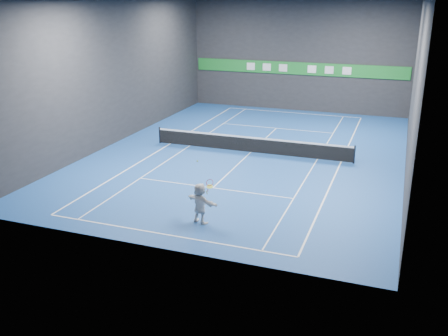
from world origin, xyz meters
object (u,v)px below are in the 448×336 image
(player, at_px, (200,203))
(tennis_racket, at_px, (209,184))
(tennis_ball, at_px, (197,161))
(tennis_net, at_px, (251,144))

(player, distance_m, tennis_racket, 0.97)
(tennis_ball, bearing_deg, tennis_racket, -15.54)
(tennis_ball, height_order, tennis_racket, tennis_ball)
(tennis_ball, relative_size, tennis_net, 0.01)
(player, relative_size, tennis_ball, 27.07)
(tennis_net, bearing_deg, tennis_racket, -82.40)
(player, bearing_deg, tennis_net, -62.63)
(tennis_net, bearing_deg, player, -84.65)
(tennis_ball, distance_m, tennis_net, 10.40)
(player, bearing_deg, tennis_ball, -28.05)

